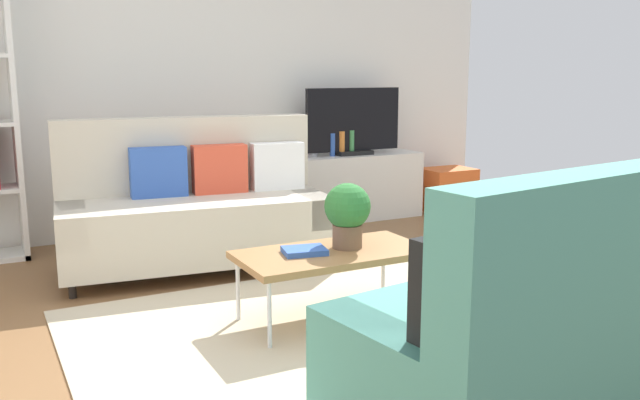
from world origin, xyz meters
The scene contains 16 objects.
ground_plane centered at (0.00, 0.00, 0.00)m, with size 7.68×7.68×0.00m, color brown.
wall_far centered at (0.00, 2.80, 1.45)m, with size 6.40×0.12×2.90m, color white.
area_rug centered at (0.03, -0.08, 0.01)m, with size 2.90×2.20×0.01m, color beige.
couch_beige centered at (-0.30, 1.54, 0.45)m, with size 1.98×1.05×1.10m.
couch_green centered at (0.37, -1.30, 0.44)m, with size 2.00×1.09×1.10m.
coffee_table centered at (0.08, 0.12, 0.39)m, with size 1.10×0.56×0.42m.
tv_console centered at (1.56, 2.46, 0.32)m, with size 1.40×0.44×0.64m, color silver.
tv centered at (1.56, 2.44, 0.95)m, with size 1.00×0.20×0.64m.
storage_trunk centered at (2.66, 2.36, 0.22)m, with size 0.52×0.40×0.44m, color orange.
potted_plant centered at (0.19, 0.14, 0.64)m, with size 0.27×0.27×0.38m.
table_book_0 centered at (-0.10, 0.14, 0.44)m, with size 0.24×0.18×0.03m, color #3359B2.
vase_0 centered at (0.98, 2.51, 0.72)m, with size 0.10×0.10×0.16m, color #B24C4C.
vase_1 centered at (1.14, 2.51, 0.71)m, with size 0.12×0.12×0.14m, color silver.
bottle_0 centered at (1.33, 2.42, 0.75)m, with size 0.05×0.05×0.22m, color #3359B2.
bottle_1 centered at (1.43, 2.42, 0.76)m, with size 0.06×0.06×0.23m, color orange.
bottle_2 centered at (1.54, 2.42, 0.76)m, with size 0.05×0.05×0.24m, color #3F8C4C.
Camera 1 is at (-1.73, -3.20, 1.45)m, focal length 37.97 mm.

